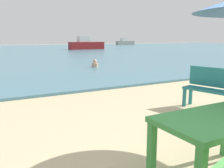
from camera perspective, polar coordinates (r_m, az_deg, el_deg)
sea_water at (r=31.86m, az=-24.00°, el=6.91°), size 120.00×50.00×0.08m
picnic_table_green at (r=2.99m, az=23.29°, el=-8.92°), size 1.40×0.80×0.76m
bench_teal_center at (r=5.96m, az=22.12°, el=-0.46°), size 0.63×1.25×0.95m
swimmer_person at (r=13.16m, az=-3.99°, el=4.65°), size 0.34×0.34×0.41m
boat_tanker at (r=55.10m, az=3.02°, el=9.60°), size 4.18×1.14×1.52m
boat_ferry at (r=33.87m, az=-6.02°, el=9.05°), size 4.76×1.30×1.73m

